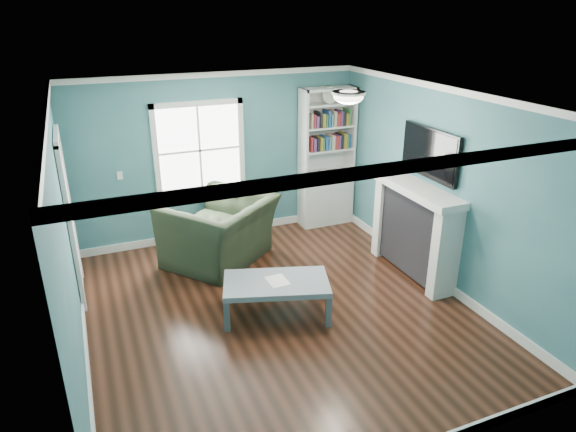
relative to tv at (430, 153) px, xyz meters
name	(u,v)px	position (x,y,z in m)	size (l,w,h in m)	color
floor	(279,311)	(-2.20, -0.20, -1.72)	(5.00, 5.00, 0.00)	black
room_walls	(278,190)	(-2.20, -0.20, -0.14)	(5.00, 5.00, 5.00)	#336570
trim	(278,218)	(-2.20, -0.20, -0.49)	(4.50, 5.00, 2.60)	white
window	(200,150)	(-2.50, 2.29, -0.27)	(1.40, 0.06, 1.50)	white
bookshelf	(326,171)	(-0.43, 2.10, -0.80)	(0.90, 0.35, 2.31)	silver
fireplace	(414,231)	(-0.12, 0.00, -1.09)	(0.44, 1.58, 1.30)	black
tv	(430,153)	(0.00, 0.00, 0.00)	(0.06, 1.10, 0.65)	black
door	(70,217)	(-4.42, 1.20, -0.65)	(0.12, 0.98, 2.17)	silver
ceiling_fixture	(348,96)	(-1.30, -0.10, 0.82)	(0.38, 0.38, 0.15)	white
light_switch	(120,175)	(-3.70, 2.28, -0.52)	(0.08, 0.01, 0.12)	white
recliner	(219,221)	(-2.48, 1.40, -1.09)	(1.44, 0.94, 1.26)	black
coffee_table	(276,285)	(-2.25, -0.25, -1.33)	(1.40, 1.03, 0.45)	#4E575D
paper_sheet	(278,281)	(-2.24, -0.25, -1.27)	(0.23, 0.29, 0.00)	white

